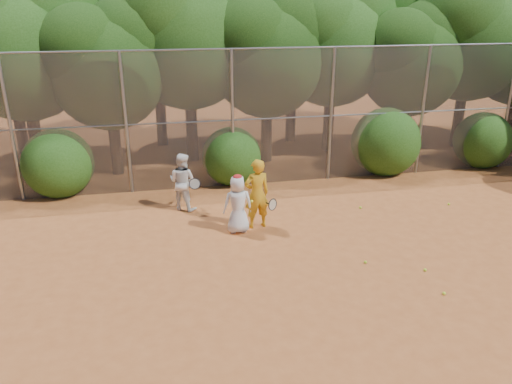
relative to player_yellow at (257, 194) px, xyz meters
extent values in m
plane|color=#A05224|center=(0.89, -2.94, -0.87)|extent=(80.00, 80.00, 0.00)
cylinder|color=gray|center=(-6.11, 3.06, 1.13)|extent=(0.09, 0.09, 4.00)
cylinder|color=gray|center=(-3.11, 3.06, 1.13)|extent=(0.09, 0.09, 4.00)
cylinder|color=gray|center=(-0.11, 3.06, 1.13)|extent=(0.09, 0.09, 4.00)
cylinder|color=gray|center=(2.89, 3.06, 1.13)|extent=(0.09, 0.09, 4.00)
cylinder|color=gray|center=(5.89, 3.06, 1.13)|extent=(0.09, 0.09, 4.00)
cylinder|color=gray|center=(8.89, 3.06, 1.13)|extent=(0.09, 0.09, 4.00)
cylinder|color=gray|center=(0.89, 3.06, 3.13)|extent=(20.00, 0.05, 0.05)
cylinder|color=gray|center=(0.89, 3.06, 1.13)|extent=(20.00, 0.04, 0.04)
cube|color=slate|center=(0.89, 3.06, 1.13)|extent=(20.00, 0.02, 4.00)
cylinder|color=black|center=(-6.11, 5.56, 0.39)|extent=(0.38, 0.38, 2.52)
sphere|color=#1E4812|center=(-6.11, 5.56, 2.85)|extent=(4.03, 4.03, 4.03)
sphere|color=#1E4812|center=(-5.30, 5.97, 3.86)|extent=(3.23, 3.23, 3.23)
cylinder|color=black|center=(-3.61, 4.86, 0.21)|extent=(0.36, 0.36, 2.17)
sphere|color=black|center=(-3.61, 4.86, 2.34)|extent=(3.47, 3.47, 3.47)
sphere|color=black|center=(-2.91, 5.21, 3.20)|extent=(2.78, 2.78, 2.78)
sphere|color=black|center=(-4.22, 4.60, 3.03)|extent=(2.60, 2.60, 2.60)
cylinder|color=black|center=(-1.11, 5.86, 0.46)|extent=(0.39, 0.39, 2.66)
sphere|color=#1E4812|center=(-1.11, 5.86, 3.06)|extent=(4.26, 4.26, 4.26)
sphere|color=#1E4812|center=(-0.26, 6.29, 4.13)|extent=(3.40, 3.40, 3.40)
sphere|color=#1E4812|center=(-1.85, 5.55, 3.91)|extent=(3.19, 3.19, 3.19)
cylinder|color=black|center=(1.39, 5.26, 0.26)|extent=(0.37, 0.37, 2.27)
sphere|color=black|center=(1.39, 5.26, 2.49)|extent=(3.64, 3.64, 3.64)
sphere|color=black|center=(2.12, 5.63, 3.40)|extent=(2.91, 2.91, 2.91)
sphere|color=black|center=(0.75, 4.99, 3.22)|extent=(2.73, 2.73, 2.73)
cylinder|color=black|center=(3.89, 6.06, 0.35)|extent=(0.38, 0.38, 2.45)
sphere|color=#1E4812|center=(3.89, 6.06, 2.75)|extent=(3.92, 3.92, 3.92)
sphere|color=#1E4812|center=(4.67, 6.46, 3.73)|extent=(3.14, 3.14, 3.14)
sphere|color=#1E4812|center=(3.20, 5.77, 3.54)|extent=(2.94, 2.94, 2.94)
cylinder|color=black|center=(6.39, 5.06, 0.18)|extent=(0.36, 0.36, 2.10)
sphere|color=black|center=(6.39, 5.06, 2.23)|extent=(3.36, 3.36, 3.36)
sphere|color=black|center=(7.06, 5.40, 3.07)|extent=(2.69, 2.69, 2.69)
sphere|color=black|center=(5.80, 4.81, 2.91)|extent=(2.52, 2.52, 2.52)
cylinder|color=black|center=(8.89, 5.66, 0.42)|extent=(0.39, 0.39, 2.59)
sphere|color=#1E4812|center=(8.89, 5.66, 2.96)|extent=(4.14, 4.14, 4.14)
sphere|color=#1E4812|center=(9.72, 6.08, 3.99)|extent=(3.32, 3.32, 3.32)
sphere|color=#1E4812|center=(8.17, 5.35, 3.79)|extent=(3.11, 3.11, 3.11)
cylinder|color=black|center=(10.89, 5.36, 0.28)|extent=(0.37, 0.37, 2.31)
cylinder|color=black|center=(-7.11, 7.86, 0.44)|extent=(0.39, 0.39, 2.62)
sphere|color=#1E4812|center=(-7.11, 7.86, 3.01)|extent=(4.20, 4.20, 4.20)
sphere|color=#1E4812|center=(-6.27, 8.28, 4.06)|extent=(3.36, 3.36, 3.36)
cylinder|color=black|center=(-2.11, 8.06, 0.53)|extent=(0.40, 0.40, 2.80)
sphere|color=#1E4812|center=(-2.11, 8.06, 3.27)|extent=(4.48, 4.48, 4.48)
sphere|color=#1E4812|center=(-2.89, 7.73, 4.17)|extent=(3.36, 3.36, 3.36)
cylinder|color=black|center=(2.89, 7.66, 0.39)|extent=(0.38, 0.38, 2.52)
sphere|color=#1E4812|center=(2.89, 7.66, 2.85)|extent=(4.03, 4.03, 4.03)
sphere|color=#1E4812|center=(3.70, 8.07, 3.86)|extent=(3.23, 3.23, 3.23)
sphere|color=#1E4812|center=(2.19, 7.36, 3.66)|extent=(3.02, 3.02, 3.02)
cylinder|color=black|center=(7.39, 8.26, 0.49)|extent=(0.40, 0.40, 2.73)
sphere|color=#1E4812|center=(7.39, 8.26, 3.17)|extent=(4.37, 4.37, 4.37)
sphere|color=#1E4812|center=(8.26, 8.70, 4.26)|extent=(3.49, 3.49, 3.49)
sphere|color=#1E4812|center=(6.63, 7.94, 4.04)|extent=(3.28, 3.28, 3.28)
sphere|color=#1E4812|center=(-5.11, 3.36, 0.13)|extent=(2.00, 2.00, 2.00)
sphere|color=#1E4812|center=(-0.11, 3.36, 0.03)|extent=(1.80, 1.80, 1.80)
sphere|color=#1E4812|center=(4.89, 3.36, 0.23)|extent=(2.20, 2.20, 2.20)
sphere|color=#1E4812|center=(8.39, 3.36, 0.08)|extent=(1.90, 1.90, 1.90)
imported|color=orange|center=(0.00, 0.00, 0.00)|extent=(0.70, 0.52, 1.75)
torus|color=black|center=(0.35, -0.20, -0.22)|extent=(0.27, 0.22, 0.30)
cylinder|color=black|center=(0.22, -0.02, -0.24)|extent=(0.19, 0.25, 0.05)
imported|color=silver|center=(-0.50, -0.17, -0.16)|extent=(0.72, 0.48, 1.44)
ellipsoid|color=#A81818|center=(-0.50, -0.17, 0.52)|extent=(0.22, 0.22, 0.13)
sphere|color=#C2E529|center=(-0.20, -0.37, -0.02)|extent=(0.07, 0.07, 0.07)
imported|color=white|center=(-1.71, 1.51, -0.10)|extent=(0.95, 0.91, 1.55)
torus|color=black|center=(-1.41, 1.21, -0.07)|extent=(0.32, 0.18, 0.29)
cylinder|color=black|center=(-1.38, 1.41, -0.16)|extent=(0.07, 0.27, 0.14)
sphere|color=#C2E529|center=(3.00, -2.81, -0.84)|extent=(0.07, 0.07, 0.07)
sphere|color=#C2E529|center=(5.44, 0.32, -0.84)|extent=(0.07, 0.07, 0.07)
sphere|color=#C2E529|center=(2.91, -3.70, -0.84)|extent=(0.07, 0.07, 0.07)
sphere|color=#C2E529|center=(1.92, -2.26, -0.84)|extent=(0.07, 0.07, 0.07)
sphere|color=#C2E529|center=(2.96, 0.57, -0.84)|extent=(0.07, 0.07, 0.07)
camera|label=1|loc=(-2.21, -11.01, 4.42)|focal=35.00mm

